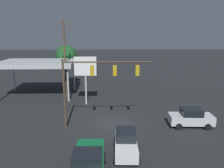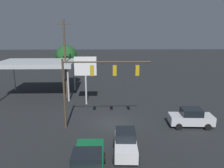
{
  "view_description": "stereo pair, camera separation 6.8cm",
  "coord_description": "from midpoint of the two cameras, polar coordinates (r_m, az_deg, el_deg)",
  "views": [
    {
      "loc": [
        0.72,
        21.87,
        9.56
      ],
      "look_at": [
        0.0,
        -2.0,
        3.82
      ],
      "focal_mm": 35.0,
      "sensor_mm": 36.0,
      "label": 1
    },
    {
      "loc": [
        0.66,
        21.87,
        9.56
      ],
      "look_at": [
        0.0,
        -2.0,
        3.82
      ],
      "focal_mm": 35.0,
      "sensor_mm": 36.0,
      "label": 2
    }
  ],
  "objects": [
    {
      "name": "ground_plane",
      "position": [
        23.88,
        0.22,
        -10.09
      ],
      "size": [
        200.0,
        200.0,
        0.0
      ],
      "primitive_type": "plane",
      "color": "black"
    },
    {
      "name": "traffic_signal_assembly",
      "position": [
        21.1,
        -4.1,
        1.8
      ],
      "size": [
        8.47,
        0.43,
        7.06
      ],
      "color": "#473828",
      "rests_on": "ground"
    },
    {
      "name": "utility_pole",
      "position": [
        31.95,
        -12.06,
        6.61
      ],
      "size": [
        2.4,
        0.26,
        11.19
      ],
      "color": "#473828",
      "rests_on": "ground"
    },
    {
      "name": "gas_station_canopy",
      "position": [
        34.56,
        -18.81,
        5.09
      ],
      "size": [
        11.11,
        7.34,
        5.29
      ],
      "color": "#B2B7BC",
      "rests_on": "ground"
    },
    {
      "name": "price_sign",
      "position": [
        28.78,
        -6.88,
        4.0
      ],
      "size": [
        2.9,
        0.27,
        6.43
      ],
      "color": "#B7B7BC",
      "rests_on": "ground"
    },
    {
      "name": "hatchback_crossing",
      "position": [
        17.96,
        3.66,
        -15.18
      ],
      "size": [
        2.1,
        3.87,
        1.97
      ],
      "rotation": [
        0.0,
        0.0,
        1.52
      ],
      "color": "silver",
      "rests_on": "ground"
    },
    {
      "name": "pickup_parked",
      "position": [
        15.28,
        -6.11,
        -20.15
      ],
      "size": [
        2.28,
        5.21,
        2.4
      ],
      "rotation": [
        0.0,
        0.0,
        1.58
      ],
      "color": "#0C592D",
      "rests_on": "ground"
    },
    {
      "name": "sedan_far",
      "position": [
        24.15,
        20.01,
        -8.23
      ],
      "size": [
        4.49,
        2.25,
        1.93
      ],
      "rotation": [
        0.0,
        0.0,
        -0.05
      ],
      "color": "silver",
      "rests_on": "ground"
    },
    {
      "name": "street_tree",
      "position": [
        38.82,
        -11.78,
        7.23
      ],
      "size": [
        3.65,
        3.65,
        7.37
      ],
      "color": "#4C331E",
      "rests_on": "ground"
    }
  ]
}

